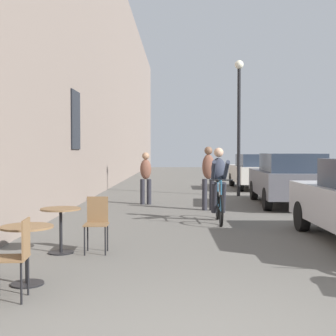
% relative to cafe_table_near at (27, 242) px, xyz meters
% --- Properties ---
extents(building_facade_left, '(0.54, 68.00, 10.71)m').
position_rel_cafe_table_near_xyz_m(building_facade_left, '(-1.41, 12.16, 4.83)').
color(building_facade_left, gray).
rests_on(building_facade_left, ground_plane).
extents(cafe_table_near, '(0.64, 0.64, 0.72)m').
position_rel_cafe_table_near_xyz_m(cafe_table_near, '(0.00, 0.00, 0.00)').
color(cafe_table_near, black).
rests_on(cafe_table_near, ground_plane).
extents(cafe_chair_near_toward_street, '(0.41, 0.41, 0.89)m').
position_rel_cafe_table_near_xyz_m(cafe_chair_near_toward_street, '(0.08, -0.59, -0.00)').
color(cafe_chair_near_toward_street, black).
rests_on(cafe_chair_near_toward_street, ground_plane).
extents(cafe_table_mid, '(0.64, 0.64, 0.72)m').
position_rel_cafe_table_near_xyz_m(cafe_table_mid, '(-0.03, 1.77, 0.00)').
color(cafe_table_mid, black).
rests_on(cafe_table_mid, ground_plane).
extents(cafe_chair_mid_toward_street, '(0.40, 0.40, 0.89)m').
position_rel_cafe_table_near_xyz_m(cafe_chair_mid_toward_street, '(0.53, 1.85, -0.00)').
color(cafe_chair_mid_toward_street, black).
rests_on(cafe_chair_mid_toward_street, ground_plane).
extents(cyclist_on_bicycle, '(0.52, 1.76, 1.74)m').
position_rel_cafe_table_near_xyz_m(cyclist_on_bicycle, '(2.79, 5.16, 0.29)').
color(cyclist_on_bicycle, black).
rests_on(cyclist_on_bicycle, ground_plane).
extents(pedestrian_near, '(0.35, 0.25, 1.75)m').
position_rel_cafe_table_near_xyz_m(pedestrian_near, '(2.68, 7.25, 0.47)').
color(pedestrian_near, '#26262D').
rests_on(pedestrian_near, ground_plane).
extents(pedestrian_mid, '(0.35, 0.25, 1.59)m').
position_rel_cafe_table_near_xyz_m(pedestrian_mid, '(0.86, 8.65, 0.37)').
color(pedestrian_mid, '#26262D').
rests_on(pedestrian_mid, ground_plane).
extents(street_lamp, '(0.32, 0.32, 4.90)m').
position_rel_cafe_table_near_xyz_m(street_lamp, '(4.04, 11.39, 2.59)').
color(street_lamp, black).
rests_on(street_lamp, ground_plane).
extents(parked_car_second, '(1.98, 4.45, 1.56)m').
position_rel_cafe_table_near_xyz_m(parked_car_second, '(5.17, 8.52, 0.29)').
color(parked_car_second, '#595960').
rests_on(parked_car_second, ground_plane).
extents(parked_car_third, '(1.83, 4.25, 1.50)m').
position_rel_cafe_table_near_xyz_m(parked_car_third, '(5.17, 14.70, 0.26)').
color(parked_car_third, beige).
rests_on(parked_car_third, ground_plane).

